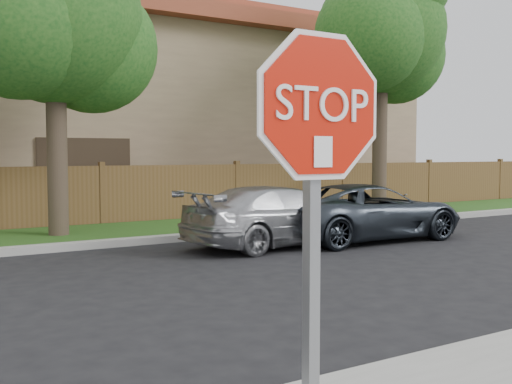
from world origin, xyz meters
TOP-DOWN VIEW (x-y plane):
  - tree_mid at (2.52, 9.57)m, footprint 4.80×3.90m
  - tree_right at (12.02, 9.57)m, footprint 4.80×3.90m
  - stop_sign at (1.17, -1.48)m, footprint 1.01×0.13m
  - sedan_right at (6.24, 6.48)m, footprint 4.47×2.24m
  - sedan_far_right at (8.40, 6.19)m, footprint 4.53×2.17m

SIDE VIEW (x-z plane):
  - sedan_far_right at x=8.40m, z-range 0.00..1.25m
  - sedan_right at x=6.24m, z-range 0.00..1.25m
  - stop_sign at x=1.17m, z-range 0.55..3.11m
  - tree_mid at x=2.52m, z-range 1.20..8.55m
  - tree_right at x=12.02m, z-range 1.47..9.67m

